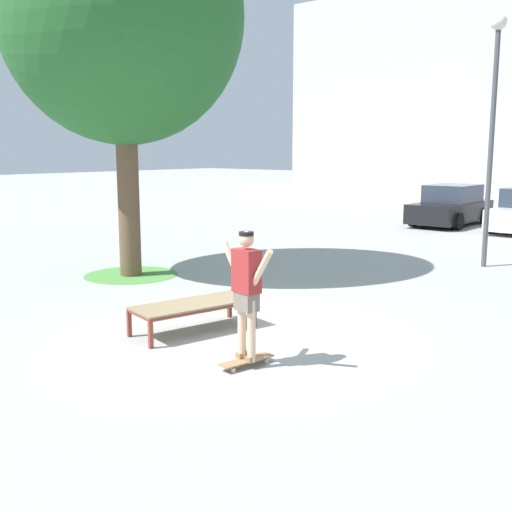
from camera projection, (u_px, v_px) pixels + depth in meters
ground_plane at (234, 334)px, 9.53m from camera, size 120.00×120.00×0.00m
skate_box at (193, 306)px, 9.61m from camera, size 1.16×2.02×0.46m
skateboard at (247, 361)px, 8.12m from camera, size 0.33×0.82×0.09m
skater at (247, 286)px, 7.95m from camera, size 1.00×0.33×1.69m
tree_near_left at (122, 16)px, 13.06m from camera, size 5.17×5.17×8.32m
grass_patch_near_left at (131, 275)px, 14.01m from camera, size 2.10×2.10×0.01m
car_black at (451, 206)px, 23.20m from camera, size 1.93×4.21×1.50m
light_post at (494, 105)px, 14.39m from camera, size 0.36×0.36×5.83m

